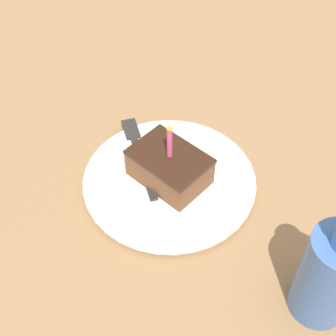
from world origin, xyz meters
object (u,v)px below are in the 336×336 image
object	(u,v)px
plate	(168,182)
cake_slice	(169,167)
bottle	(330,273)
fork	(138,151)

from	to	relation	value
plate	cake_slice	bearing A→B (deg)	-6.37
cake_slice	plate	bearing A→B (deg)	173.63
plate	bottle	xyz separation A→B (m)	(-0.02, -0.27, 0.07)
cake_slice	bottle	size ratio (longest dim) A/B	0.60
plate	fork	xyz separation A→B (m)	(0.01, 0.07, 0.01)
plate	cake_slice	distance (m)	0.03
plate	cake_slice	xyz separation A→B (m)	(0.00, -0.00, 0.03)
cake_slice	fork	xyz separation A→B (m)	(0.01, 0.07, -0.02)
cake_slice	fork	size ratio (longest dim) A/B	0.70
plate	bottle	distance (m)	0.27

